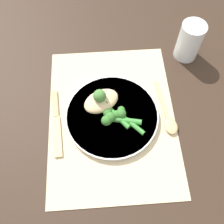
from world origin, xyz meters
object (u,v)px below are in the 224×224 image
object	(u,v)px
chicken_fillet	(101,101)
water_glass	(189,41)
plate	(112,116)
broccoli_stalk_left	(107,105)
knife	(56,121)
spoon	(169,120)
broccoli_stalk_right	(122,116)
broccoli_stalk_rear	(112,118)

from	to	relation	value
chicken_fillet	water_glass	size ratio (longest dim) A/B	0.98
plate	broccoli_stalk_left	bearing A→B (deg)	26.99
knife	spoon	world-z (taller)	spoon
chicken_fillet	knife	world-z (taller)	chicken_fillet
broccoli_stalk_left	chicken_fillet	bearing A→B (deg)	103.88
plate	broccoli_stalk_right	distance (m)	0.03
water_glass	knife	bearing A→B (deg)	117.87
chicken_fillet	broccoli_stalk_right	size ratio (longest dim) A/B	1.39
spoon	water_glass	bearing A→B (deg)	-118.90
broccoli_stalk_right	water_glass	size ratio (longest dim) A/B	0.71
plate	knife	bearing A→B (deg)	91.12
knife	broccoli_stalk_left	bearing A→B (deg)	-173.99
broccoli_stalk_rear	water_glass	size ratio (longest dim) A/B	0.89
broccoli_stalk_rear	knife	distance (m)	0.15
broccoli_stalk_right	broccoli_stalk_left	bearing A→B (deg)	95.29
broccoli_stalk_right	knife	world-z (taller)	broccoli_stalk_right
knife	spoon	distance (m)	0.30
plate	spoon	world-z (taller)	plate
broccoli_stalk_right	spoon	xyz separation A→B (m)	(-0.01, -0.12, -0.02)
broccoli_stalk_right	water_glass	world-z (taller)	water_glass
plate	broccoli_stalk_rear	bearing A→B (deg)	179.64
plate	broccoli_stalk_right	xyz separation A→B (m)	(-0.01, -0.03, 0.02)
broccoli_stalk_right	chicken_fillet	bearing A→B (deg)	96.25
knife	water_glass	distance (m)	0.44
broccoli_stalk_rear	chicken_fillet	bearing A→B (deg)	39.01
chicken_fillet	broccoli_stalk_rear	world-z (taller)	chicken_fillet
chicken_fillet	knife	size ratio (longest dim) A/B	0.59
broccoli_stalk_rear	broccoli_stalk_right	distance (m)	0.03
plate	spoon	xyz separation A→B (m)	(-0.02, -0.15, -0.00)
plate	broccoli_stalk_rear	size ratio (longest dim) A/B	2.36
plate	broccoli_stalk_right	size ratio (longest dim) A/B	2.97
spoon	water_glass	distance (m)	0.24
broccoli_stalk_left	spoon	xyz separation A→B (m)	(-0.04, -0.16, -0.02)
spoon	broccoli_stalk_right	bearing A→B (deg)	-12.00
chicken_fillet	broccoli_stalk_left	world-z (taller)	chicken_fillet
broccoli_stalk_rear	broccoli_stalk_right	bearing A→B (deg)	-63.61
broccoli_stalk_rear	spoon	distance (m)	0.15
knife	water_glass	size ratio (longest dim) A/B	1.67
plate	spoon	size ratio (longest dim) A/B	1.45
chicken_fillet	broccoli_stalk_rear	distance (m)	0.06
chicken_fillet	knife	xyz separation A→B (m)	(-0.04, 0.12, -0.03)
water_glass	broccoli_stalk_left	bearing A→B (deg)	125.53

